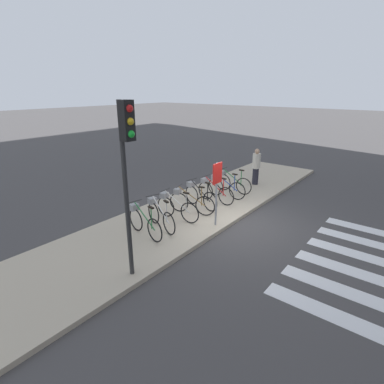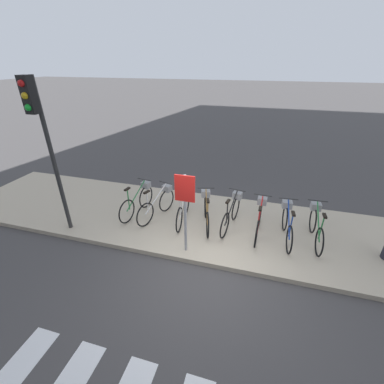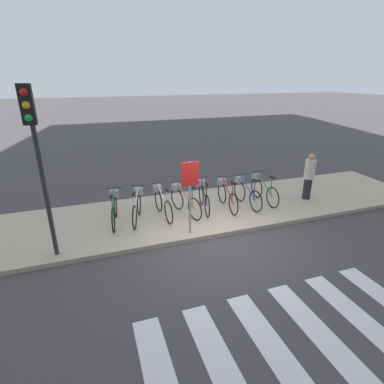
# 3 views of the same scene
# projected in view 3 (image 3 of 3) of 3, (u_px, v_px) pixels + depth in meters

# --- Properties ---
(ground_plane) EXTENTS (120.00, 120.00, 0.00)m
(ground_plane) POSITION_uv_depth(u_px,v_px,m) (214.00, 238.00, 7.90)
(ground_plane) COLOR #423F3F
(sidewalk) EXTENTS (15.80, 3.21, 0.12)m
(sidewalk) POSITION_uv_depth(u_px,v_px,m) (194.00, 212.00, 9.29)
(sidewalk) COLOR #B7A88E
(sidewalk) RESTS_ON ground_plane
(parked_bicycle_0) EXTENTS (0.46, 1.59, 0.99)m
(parked_bicycle_0) POSITION_uv_depth(u_px,v_px,m) (114.00, 208.00, 8.34)
(parked_bicycle_0) COLOR black
(parked_bicycle_0) RESTS_ON sidewalk
(parked_bicycle_1) EXTENTS (0.61, 1.54, 0.99)m
(parked_bicycle_1) POSITION_uv_depth(u_px,v_px,m) (137.00, 206.00, 8.51)
(parked_bicycle_1) COLOR black
(parked_bicycle_1) RESTS_ON sidewalk
(parked_bicycle_2) EXTENTS (0.46, 1.60, 0.99)m
(parked_bicycle_2) POSITION_uv_depth(u_px,v_px,m) (162.00, 202.00, 8.77)
(parked_bicycle_2) COLOR black
(parked_bicycle_2) RESTS_ON sidewalk
(parked_bicycle_3) EXTENTS (0.60, 1.55, 0.99)m
(parked_bicycle_3) POSITION_uv_depth(u_px,v_px,m) (184.00, 200.00, 8.92)
(parked_bicycle_3) COLOR black
(parked_bicycle_3) RESTS_ON sidewalk
(parked_bicycle_4) EXTENTS (0.46, 1.59, 0.99)m
(parked_bicycle_4) POSITION_uv_depth(u_px,v_px,m) (203.00, 196.00, 9.22)
(parked_bicycle_4) COLOR black
(parked_bicycle_4) RESTS_ON sidewalk
(parked_bicycle_5) EXTENTS (0.46, 1.60, 0.99)m
(parked_bicycle_5) POSITION_uv_depth(u_px,v_px,m) (226.00, 194.00, 9.33)
(parked_bicycle_5) COLOR black
(parked_bicycle_5) RESTS_ON sidewalk
(parked_bicycle_6) EXTENTS (0.46, 1.60, 0.99)m
(parked_bicycle_6) POSITION_uv_depth(u_px,v_px,m) (246.00, 192.00, 9.51)
(parked_bicycle_6) COLOR black
(parked_bicycle_6) RESTS_ON sidewalk
(parked_bicycle_7) EXTENTS (0.46, 1.60, 0.99)m
(parked_bicycle_7) POSITION_uv_depth(u_px,v_px,m) (263.00, 189.00, 9.80)
(parked_bicycle_7) COLOR black
(parked_bicycle_7) RESTS_ON sidewalk
(pedestrian) EXTENTS (0.34, 0.34, 1.55)m
(pedestrian) POSITION_uv_depth(u_px,v_px,m) (309.00, 176.00, 9.89)
(pedestrian) COLOR #23232D
(pedestrian) RESTS_ON sidewalk
(traffic_light) EXTENTS (0.24, 0.40, 3.76)m
(traffic_light) POSITION_uv_depth(u_px,v_px,m) (35.00, 140.00, 5.93)
(traffic_light) COLOR #2D2D2D
(traffic_light) RESTS_ON sidewalk
(sign_post) EXTENTS (0.44, 0.07, 1.94)m
(sign_post) POSITION_uv_depth(u_px,v_px,m) (190.00, 186.00, 7.46)
(sign_post) COLOR #99999E
(sign_post) RESTS_ON sidewalk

